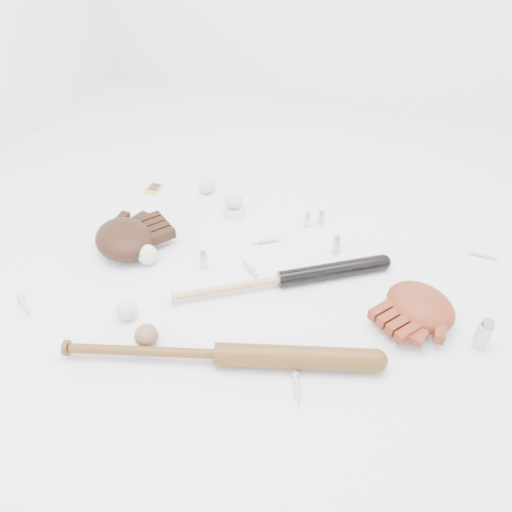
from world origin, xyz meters
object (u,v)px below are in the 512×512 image
(pedestal, at_px, (234,211))
(bat_wood, at_px, (218,354))
(bat_dark, at_px, (282,279))
(glove_dark, at_px, (124,239))

(pedestal, bearing_deg, bat_wood, -72.15)
(bat_dark, relative_size, pedestal, 10.93)
(pedestal, bearing_deg, glove_dark, -131.11)
(bat_wood, bearing_deg, pedestal, 91.57)
(bat_wood, bearing_deg, glove_dark, 128.72)
(bat_dark, xyz_separation_m, pedestal, (-0.30, 0.33, -0.01))
(bat_dark, bearing_deg, glove_dark, 147.45)
(bat_wood, xyz_separation_m, pedestal, (-0.23, 0.71, -0.01))
(bat_dark, distance_m, bat_wood, 0.38)
(glove_dark, bearing_deg, pedestal, 85.70)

